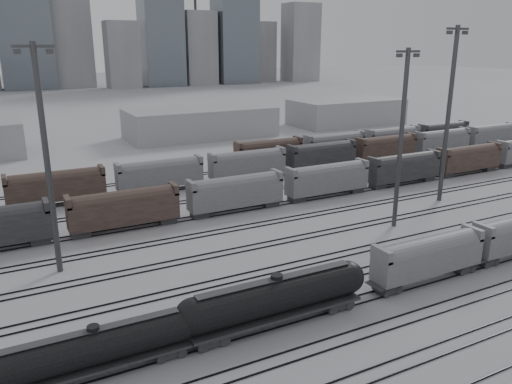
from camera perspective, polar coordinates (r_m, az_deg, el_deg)
name	(u,v)px	position (r m, az deg, el deg)	size (l,w,h in m)	color
ground	(438,283)	(58.10, 20.08, -9.76)	(900.00, 900.00, 0.00)	silver
tracks	(340,231)	(69.82, 9.58, -4.41)	(220.00, 71.50, 0.16)	black
tank_car_a	(95,348)	(41.90, -17.90, -16.62)	(16.60, 2.77, 4.10)	black
tank_car_b	(276,297)	(46.22, 2.35, -11.90)	(19.21, 3.20, 4.75)	black
hopper_car_a	(428,255)	(56.92, 19.09, -6.85)	(13.80, 2.74, 4.93)	black
light_mast_b	(46,157)	(57.52, -22.84, 3.74)	(4.01, 0.64, 25.06)	#3C3C3F
light_mast_c	(401,136)	(70.39, 16.27, 6.19)	(3.90, 0.62, 24.37)	#3C3C3F
light_mast_d	(449,112)	(84.95, 21.16, 8.57)	(4.41, 0.71, 27.57)	#3C3C3F
bg_string_near	(327,181)	(84.62, 8.14, 1.31)	(151.00, 3.00, 5.60)	slate
bg_string_mid	(322,156)	(102.92, 7.54, 4.05)	(151.00, 3.00, 5.60)	black
bg_string_far	(364,142)	(119.61, 12.27, 5.55)	(66.00, 3.00, 5.60)	brown
warehouse_mid	(201,123)	(140.05, -6.35, 7.88)	(40.00, 18.00, 8.00)	#ABABAD
warehouse_right	(346,112)	(164.65, 10.28, 9.00)	(35.00, 18.00, 8.00)	#ABABAD
skyline	(82,27)	(318.42, -19.22, 17.42)	(316.00, 22.40, 95.00)	#99999C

